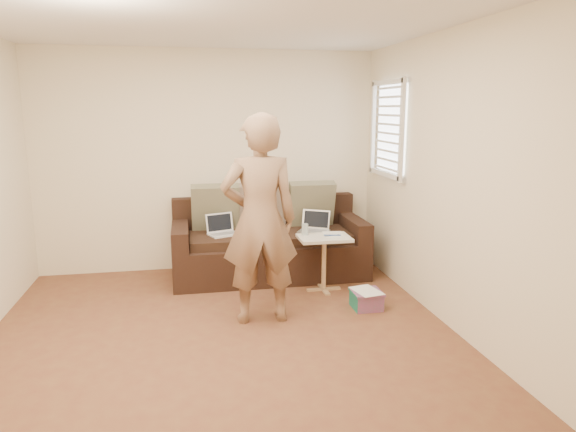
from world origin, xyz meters
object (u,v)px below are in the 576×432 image
at_px(sofa, 269,240).
at_px(drinking_glass, 305,229).
at_px(person, 260,220).
at_px(side_table, 324,264).
at_px(laptop_white, 224,235).
at_px(laptop_silver, 314,232).
at_px(striped_box, 366,299).

height_order(sofa, drinking_glass, sofa).
xyz_separation_m(sofa, drinking_glass, (0.30, -0.52, 0.23)).
bearing_deg(sofa, drinking_glass, -59.66).
xyz_separation_m(person, side_table, (0.78, 0.66, -0.65)).
relative_size(laptop_white, side_table, 0.55).
relative_size(sofa, drinking_glass, 18.33).
relative_size(sofa, laptop_silver, 6.59).
bearing_deg(laptop_white, person, -99.83).
bearing_deg(laptop_white, drinking_glass, -50.21).
bearing_deg(laptop_silver, sofa, -160.07).
bearing_deg(side_table, laptop_silver, 88.17).
xyz_separation_m(laptop_white, side_table, (1.01, -0.58, -0.22)).
height_order(sofa, laptop_silver, sofa).
bearing_deg(striped_box, laptop_white, 138.16).
xyz_separation_m(sofa, side_table, (0.49, -0.62, -0.13)).
distance_m(person, side_table, 1.21).
height_order(side_table, striped_box, side_table).
distance_m(person, striped_box, 1.36).
relative_size(person, side_table, 3.18).
xyz_separation_m(laptop_white, drinking_glass, (0.83, -0.47, 0.14)).
height_order(drinking_glass, striped_box, drinking_glass).
bearing_deg(person, drinking_glass, -127.76).
xyz_separation_m(sofa, laptop_white, (-0.53, -0.05, 0.10)).
xyz_separation_m(side_table, drinking_glass, (-0.19, 0.11, 0.36)).
height_order(laptop_silver, striped_box, laptop_silver).
distance_m(laptop_white, person, 1.33).
relative_size(laptop_silver, person, 0.18).
bearing_deg(striped_box, sofa, 122.46).
bearing_deg(person, sofa, -102.69).
bearing_deg(drinking_glass, laptop_white, 150.44).
bearing_deg(sofa, side_table, -51.99).
distance_m(laptop_silver, side_table, 0.58).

